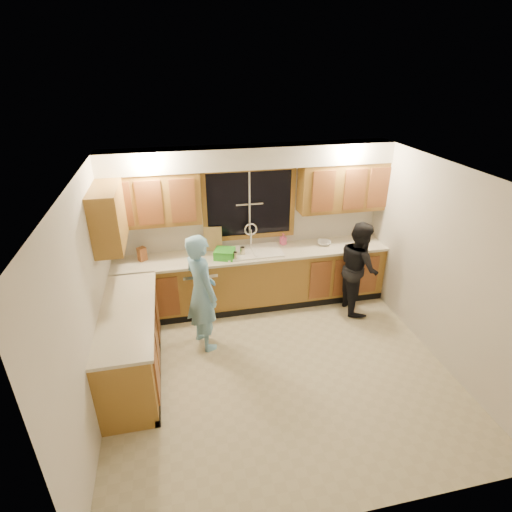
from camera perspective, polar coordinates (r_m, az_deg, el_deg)
The scene contains 26 objects.
floor at distance 5.33m, azimuth 3.37°, elevation -15.85°, with size 4.20×4.20×0.00m, color #BCB291.
ceiling at distance 4.11m, azimuth 4.29°, elevation 11.09°, with size 4.20×4.20×0.00m, color silver.
wall_back at distance 6.26m, azimuth -0.94°, elevation 4.44°, with size 4.20×4.20×0.00m, color beige.
wall_left at distance 4.55m, azimuth -22.78°, elevation -6.68°, with size 3.80×3.80×0.00m, color beige.
wall_right at distance 5.50m, azimuth 25.34°, elevation -1.42°, with size 3.80×3.80×0.00m, color beige.
base_cabinets_back at distance 6.34m, azimuth -0.35°, elevation -3.37°, with size 4.20×0.60×0.88m, color olive.
base_cabinets_left at distance 5.23m, azimuth -17.40°, elevation -11.89°, with size 0.60×1.90×0.88m, color olive.
countertop_back at distance 6.11m, azimuth -0.33°, elevation 0.32°, with size 4.20×0.63×0.04m, color beige.
countertop_left at distance 4.97m, azimuth -17.93°, elevation -7.67°, with size 0.63×1.90×0.04m, color beige.
upper_cabinets_left at distance 5.81m, azimuth -14.70°, elevation 7.88°, with size 1.35×0.33×0.75m, color olive.
upper_cabinets_right at distance 6.34m, azimuth 12.23°, elevation 9.65°, with size 1.35×0.33×0.75m, color olive.
upper_cabinets_return at distance 5.28m, azimuth -20.34°, elevation 5.26°, with size 0.33×0.90×0.75m, color olive.
soffit at distance 5.77m, azimuth -0.67°, elevation 14.01°, with size 4.20×0.35×0.30m, color white.
window_frame at distance 6.13m, azimuth -0.95°, elevation 7.45°, with size 1.44×0.03×1.14m.
sink at distance 6.15m, azimuth -0.37°, elevation 0.10°, with size 0.86×0.52×0.57m.
dishwasher at distance 6.25m, azimuth -8.00°, elevation -4.44°, with size 0.60×0.56×0.82m, color white.
stove at distance 4.79m, azimuth -17.84°, elevation -15.93°, with size 0.58×0.75×0.90m, color white.
man at distance 5.30m, azimuth -7.77°, elevation -5.20°, with size 0.60×0.39×1.65m, color #78B8E3.
woman at distance 6.29m, azimuth 14.44°, elevation -1.55°, with size 0.71×0.55×1.46m, color black.
knife_block at distance 6.06m, azimuth -15.97°, elevation 0.28°, with size 0.11×0.09×0.21m, color brown.
cutting_board at distance 6.16m, azimuth -6.17°, elevation 2.46°, with size 0.28×0.02×0.37m, color tan.
dish_crate at distance 5.93m, azimuth -4.50°, elevation 0.33°, with size 0.29×0.27×0.13m, color green.
soap_bottle at distance 6.37m, azimuth 3.90°, elevation 2.45°, with size 0.08×0.08×0.18m, color #ED5A92.
bowl at distance 6.46m, azimuth 9.68°, elevation 1.87°, with size 0.22×0.22×0.05m, color silver.
can_left at distance 5.86m, azimuth -3.02°, elevation -0.01°, with size 0.07×0.07×0.13m, color #B5AA8B.
can_right at distance 5.99m, azimuth -1.94°, elevation 0.65°, with size 0.07×0.07×0.13m, color #B5AA8B.
Camera 1 is at (-1.14, -3.80, 3.56)m, focal length 28.00 mm.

